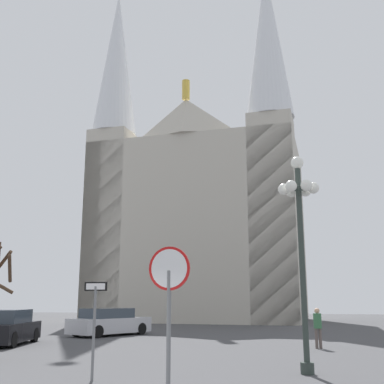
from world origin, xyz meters
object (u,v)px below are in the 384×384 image
at_px(cathedral, 199,212).
at_px(pedestrian_walking, 318,324).
at_px(street_lamp, 300,225).
at_px(parked_car_near_silver, 109,322).
at_px(one_way_arrow_sign, 94,319).
at_px(stop_sign, 169,293).
at_px(parked_car_far_black, 6,328).

xyz_separation_m(cathedral, pedestrian_walking, (9.06, -23.00, -8.97)).
bearing_deg(street_lamp, cathedral, 105.62).
height_order(parked_car_near_silver, pedestrian_walking, pedestrian_walking).
height_order(cathedral, one_way_arrow_sign, cathedral).
xyz_separation_m(stop_sign, one_way_arrow_sign, (-2.61, 2.89, -0.59)).
height_order(cathedral, pedestrian_walking, cathedral).
height_order(street_lamp, pedestrian_walking, street_lamp).
xyz_separation_m(street_lamp, parked_car_near_silver, (-10.06, 11.92, -3.28)).
distance_m(cathedral, parked_car_near_silver, 20.32).
bearing_deg(stop_sign, street_lamp, 63.02).
bearing_deg(pedestrian_walking, parked_car_near_silver, 155.13).
bearing_deg(street_lamp, parked_car_far_black, 154.69).
bearing_deg(stop_sign, cathedral, 99.46).
bearing_deg(stop_sign, one_way_arrow_sign, 132.10).
bearing_deg(one_way_arrow_sign, parked_car_far_black, 132.50).
xyz_separation_m(stop_sign, street_lamp, (2.55, 5.00, 1.93)).
distance_m(street_lamp, pedestrian_walking, 7.60).
bearing_deg(stop_sign, pedestrian_walking, 74.81).
relative_size(one_way_arrow_sign, street_lamp, 0.39).
xyz_separation_m(parked_car_far_black, pedestrian_walking, (13.22, 1.01, 0.25)).
relative_size(cathedral, parked_car_near_silver, 6.73).
bearing_deg(parked_car_far_black, cathedral, 80.19).
relative_size(one_way_arrow_sign, pedestrian_walking, 1.49).
bearing_deg(parked_car_near_silver, parked_car_far_black, -112.32).
relative_size(stop_sign, parked_car_near_silver, 0.59).
bearing_deg(parked_car_near_silver, one_way_arrow_sign, -70.76).
height_order(cathedral, stop_sign, cathedral).
bearing_deg(one_way_arrow_sign, cathedral, 95.72).
bearing_deg(cathedral, parked_car_near_silver, -95.36).
height_order(one_way_arrow_sign, parked_car_far_black, one_way_arrow_sign).
bearing_deg(pedestrian_walking, street_lamp, -95.71).
xyz_separation_m(stop_sign, parked_car_near_silver, (-7.51, 16.92, -1.36)).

